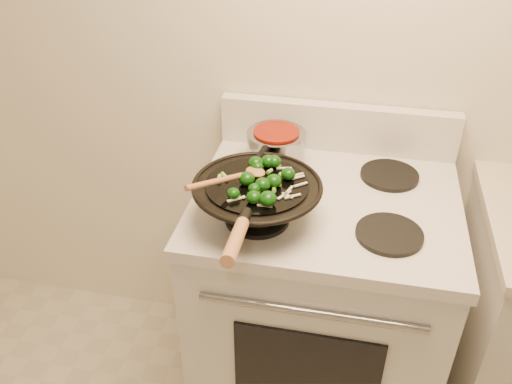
# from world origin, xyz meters

# --- Properties ---
(stove) EXTENTS (0.78, 0.67, 1.08)m
(stove) POSITION_xyz_m (-0.11, 1.17, 0.47)
(stove) COLOR silver
(stove) RESTS_ON ground
(wok) EXTENTS (0.35, 0.58, 0.20)m
(wok) POSITION_xyz_m (-0.29, 1.02, 0.99)
(wok) COLOR black
(wok) RESTS_ON stove
(stirfry) EXTENTS (0.25, 0.23, 0.04)m
(stirfry) POSITION_xyz_m (-0.28, 1.02, 1.06)
(stirfry) COLOR #0C3608
(stirfry) RESTS_ON wok
(wooden_spoon) EXTENTS (0.17, 0.25, 0.08)m
(wooden_spoon) POSITION_xyz_m (-0.34, 1.00, 1.07)
(wooden_spoon) COLOR #A1673F
(wooden_spoon) RESTS_ON wok
(saucepan) EXTENTS (0.19, 0.30, 0.11)m
(saucepan) POSITION_xyz_m (-0.29, 1.32, 0.99)
(saucepan) COLOR gray
(saucepan) RESTS_ON stove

